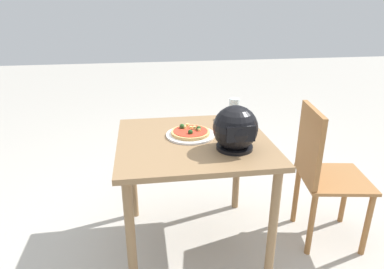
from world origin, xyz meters
name	(u,v)px	position (x,y,z in m)	size (l,w,h in m)	color
ground_plane	(193,242)	(0.00, 0.00, 0.00)	(14.00, 14.00, 0.00)	#B2ADA3
dining_table	(194,156)	(0.00, 0.00, 0.63)	(0.88, 0.85, 0.73)	olive
pizza_plate	(190,135)	(0.01, -0.06, 0.74)	(0.29, 0.29, 0.01)	white
pizza	(190,132)	(0.01, -0.06, 0.76)	(0.23, 0.23, 0.05)	tan
motorcycle_helmet	(235,129)	(-0.20, 0.16, 0.85)	(0.24, 0.24, 0.24)	black
drinking_glass	(234,108)	(-0.33, -0.35, 0.80)	(0.07, 0.07, 0.14)	silver
chair_side	(321,169)	(-0.80, 0.05, 0.51)	(0.46, 0.46, 0.90)	#996638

